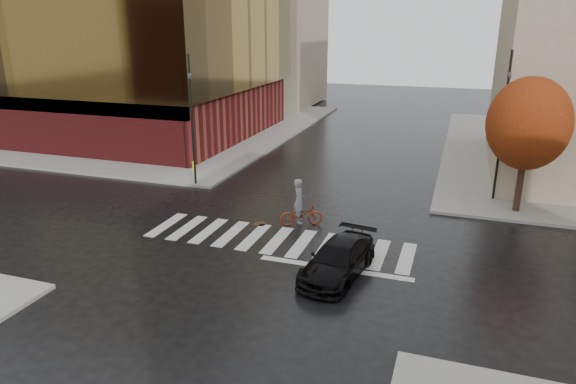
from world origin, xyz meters
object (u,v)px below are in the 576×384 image
at_px(traffic_light_ne, 504,116).
at_px(sedan, 338,260).
at_px(cyclist, 300,210).
at_px(traffic_light_nw, 192,112).
at_px(fire_hydrant, 194,166).

bearing_deg(traffic_light_ne, sedan, 45.51).
bearing_deg(sedan, cyclist, 132.05).
distance_m(cyclist, traffic_light_nw, 9.12).
bearing_deg(fire_hydrant, cyclist, -34.27).
height_order(traffic_light_ne, fire_hydrant, traffic_light_ne).
bearing_deg(fire_hydrant, traffic_light_ne, 1.54).
xyz_separation_m(cyclist, traffic_light_nw, (-7.52, 3.80, 3.49)).
relative_size(sedan, traffic_light_nw, 0.61).
relative_size(sedan, fire_hydrant, 6.64).
bearing_deg(cyclist, traffic_light_ne, -77.04).
height_order(cyclist, traffic_light_ne, traffic_light_ne).
bearing_deg(sedan, traffic_light_ne, 70.67).
relative_size(cyclist, fire_hydrant, 3.37).
height_order(sedan, traffic_light_nw, traffic_light_nw).
height_order(sedan, traffic_light_ne, traffic_light_ne).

